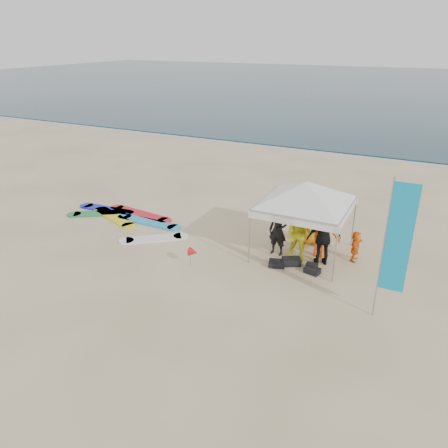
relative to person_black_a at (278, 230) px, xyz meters
name	(u,v)px	position (x,y,z in m)	size (l,w,h in m)	color
ground	(158,291)	(-2.22, -3.65, -0.84)	(120.00, 120.00, 0.00)	beige
ocean	(399,86)	(-2.22, 56.35, -0.80)	(160.00, 84.00, 0.08)	#0C2633
shoreline_foam	(323,151)	(-2.22, 14.55, -0.84)	(160.00, 1.20, 0.01)	silver
person_black_a	(278,230)	(0.00, 0.00, 0.00)	(0.61, 0.40, 1.68)	black
person_yellow	(299,235)	(0.75, -0.16, 0.05)	(0.87, 0.68, 1.79)	yellow
person_orange_a	(322,229)	(1.30, 0.47, 0.12)	(1.24, 0.71, 1.92)	#FF5E16
person_black_b	(324,238)	(1.49, -0.03, 0.06)	(1.05, 0.44, 1.80)	black
person_orange_b	(310,221)	(0.69, 1.25, -0.01)	(0.81, 0.53, 1.66)	orange
person_seated	(355,246)	(2.37, 0.65, -0.33)	(0.94, 0.30, 1.01)	orange
canopy_tent	(307,182)	(0.73, 0.37, 1.64)	(3.78, 3.78, 2.85)	#A5A5A8
feather_flag	(397,240)	(3.67, -2.18, 1.35)	(0.62, 0.04, 3.72)	#A5A5A8
marker_pennant	(193,252)	(-2.02, -1.98, -0.34)	(0.28, 0.28, 0.64)	#A5A5A8
gear_pile	(295,265)	(0.82, -0.65, -0.74)	(1.67, 0.84, 0.22)	black
surfboard_spread	(127,219)	(-6.26, 0.16, -0.80)	(5.33, 2.90, 0.07)	silver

